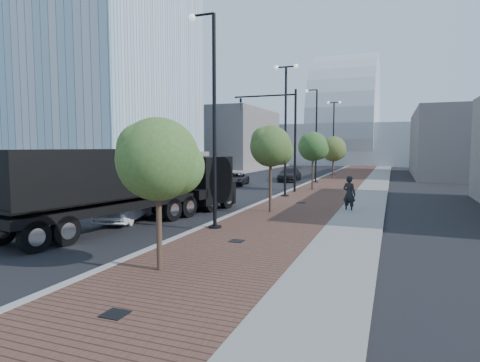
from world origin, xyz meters
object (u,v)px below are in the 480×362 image
(dump_truck, at_px, (162,189))
(white_sedan, at_px, (126,206))
(dark_car_mid, at_px, (236,179))
(pedestrian, at_px, (349,194))

(dump_truck, distance_m, white_sedan, 1.99)
(dump_truck, distance_m, dark_car_mid, 17.83)
(dump_truck, height_order, dark_car_mid, dump_truck)
(dump_truck, height_order, white_sedan, dump_truck)
(white_sedan, xyz_separation_m, pedestrian, (9.92, 6.52, 0.31))
(dump_truck, relative_size, white_sedan, 3.18)
(dump_truck, xyz_separation_m, pedestrian, (8.74, 5.12, -0.46))
(pedestrian, bearing_deg, white_sedan, 56.41)
(white_sedan, height_order, dark_car_mid, white_sedan)
(dark_car_mid, distance_m, pedestrian, 17.05)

